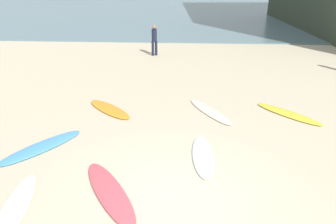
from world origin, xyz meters
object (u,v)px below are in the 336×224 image
object	(u,v)px
surfboard_2	(41,147)
surfboard_5	(288,114)
surfboard_1	(203,156)
surfboard_4	(210,111)
surfboard_3	(110,192)
surfboard_6	(16,207)
surfboard_0	(109,109)
beachgoer_near	(154,39)

from	to	relation	value
surfboard_2	surfboard_5	bearing A→B (deg)	-123.71
surfboard_1	surfboard_4	distance (m)	2.85
surfboard_1	surfboard_3	distance (m)	2.63
surfboard_4	surfboard_6	distance (m)	6.56
surfboard_1	surfboard_4	bearing A→B (deg)	81.19
surfboard_1	surfboard_2	xyz separation A→B (m)	(-4.38, 0.18, 0.00)
surfboard_0	surfboard_1	distance (m)	4.16
surfboard_2	surfboard_3	world-z (taller)	same
surfboard_2	surfboard_1	bearing A→B (deg)	-145.42
surfboard_0	surfboard_4	world-z (taller)	surfboard_0
surfboard_2	surfboard_5	distance (m)	7.78
surfboard_2	beachgoer_near	size ratio (longest dim) A/B	1.46
surfboard_3	beachgoer_near	distance (m)	11.99
surfboard_4	surfboard_6	world-z (taller)	surfboard_6
beachgoer_near	surfboard_0	bearing A→B (deg)	-125.48
surfboard_3	surfboard_5	bearing A→B (deg)	8.17
surfboard_0	surfboard_1	xyz separation A→B (m)	(3.09, -2.79, -0.01)
surfboard_5	surfboard_4	bearing A→B (deg)	-46.14
surfboard_1	surfboard_6	xyz separation A→B (m)	(-3.92, -2.16, -0.00)
surfboard_2	beachgoer_near	bearing A→B (deg)	-64.83
surfboard_2	surfboard_6	bearing A→B (deg)	138.06
surfboard_1	surfboard_3	world-z (taller)	surfboard_3
surfboard_1	surfboard_5	world-z (taller)	surfboard_5
surfboard_5	surfboard_6	xyz separation A→B (m)	(-6.88, -4.91, -0.00)
surfboard_4	surfboard_0	bearing A→B (deg)	150.76
surfboard_1	surfboard_4	xyz separation A→B (m)	(0.35, 2.83, -0.00)
surfboard_6	beachgoer_near	distance (m)	12.66
surfboard_3	surfboard_4	distance (m)	5.05
surfboard_0	beachgoer_near	xyz separation A→B (m)	(0.84, 7.57, 0.88)
surfboard_2	surfboard_6	world-z (taller)	surfboard_2
surfboard_3	surfboard_5	distance (m)	6.67
surfboard_2	surfboard_4	xyz separation A→B (m)	(4.73, 2.65, -0.01)
surfboard_5	beachgoer_near	distance (m)	9.26
surfboard_2	surfboard_3	distance (m)	2.89
surfboard_3	surfboard_6	bearing A→B (deg)	164.60
surfboard_2	beachgoer_near	xyz separation A→B (m)	(2.13, 10.18, 0.88)
surfboard_6	beachgoer_near	xyz separation A→B (m)	(1.67, 12.52, 0.89)
surfboard_4	surfboard_6	xyz separation A→B (m)	(-4.27, -4.98, 0.00)
surfboard_5	surfboard_2	bearing A→B (deg)	-25.21
surfboard_2	surfboard_5	xyz separation A→B (m)	(7.34, 2.57, -0.00)
surfboard_0	surfboard_5	distance (m)	6.05
surfboard_0	surfboard_1	size ratio (longest dim) A/B	1.05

